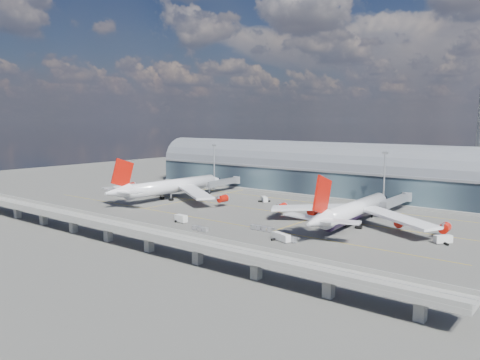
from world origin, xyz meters
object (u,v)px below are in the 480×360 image
Objects in this scene: floodlight_mast_left at (214,166)px; airliner_right at (353,211)px; cargo_train_2 at (262,229)px; service_truck_5 at (264,199)px; airliner_left at (169,187)px; service_truck_1 at (181,219)px; cargo_train_1 at (285,238)px; service_truck_2 at (281,237)px; service_truck_0 at (124,192)px; service_truck_3 at (443,239)px; cargo_train_0 at (200,229)px; floodlight_mast_right at (384,179)px; service_truck_4 at (344,222)px.

floodlight_mast_left reaches higher than airliner_right.
service_truck_5 is at bearing 33.45° from cargo_train_2.
airliner_left is 55.09m from service_truck_1.
floodlight_mast_left reaches higher than cargo_train_1.
service_truck_1 is 0.55× the size of cargo_train_2.
airliner_right reaches higher than service_truck_2.
airliner_right is at bearing 1.86° from airliner_left.
service_truck_0 reaches higher than service_truck_3.
floodlight_mast_right is at bearing -21.99° from cargo_train_0.
floodlight_mast_left is at bearing 156.83° from airliner_right.
service_truck_0 is 1.28× the size of service_truck_3.
airliner_left reaches higher than service_truck_2.
airliner_right is 10.05× the size of cargo_train_0.
airliner_right reaches higher than cargo_train_2.
service_truck_1 is at bearing -37.08° from airliner_left.
service_truck_5 is 65.41m from cargo_train_0.
airliner_right is 36.09m from service_truck_2.
service_truck_0 reaches higher than service_truck_5.
airliner_left is at bearing 70.09° from cargo_train_2.
service_truck_3 reaches higher than cargo_train_2.
cargo_train_2 is (-13.27, 7.78, -0.53)m from service_truck_2.
airliner_right is 65.37m from service_truck_1.
service_truck_1 reaches higher than service_truck_5.
service_truck_4 is 0.56× the size of cargo_train_1.
service_truck_4 is 0.58× the size of cargo_train_2.
service_truck_0 is 0.93× the size of service_truck_2.
service_truck_1 is 0.53× the size of cargo_train_1.
cargo_train_0 is at bearing -113.72° from floodlight_mast_right.
airliner_left is 95.02m from cargo_train_1.
service_truck_0 is at bearing -159.53° from floodlight_mast_right.
cargo_train_0 is at bearing -110.24° from service_truck_3.
floodlight_mast_right reaches higher than service_truck_3.
floodlight_mast_right is at bearing -16.18° from cargo_train_2.
service_truck_5 is at bearing 10.82° from service_truck_0.
service_truck_1 is at bearing 78.94° from cargo_train_1.
floodlight_mast_left is at bearing 52.31° from service_truck_0.
airliner_left reaches higher than service_truck_4.
service_truck_2 is (45.88, 0.24, -0.13)m from service_truck_1.
service_truck_0 is (-127.42, -5.49, -4.35)m from airliner_right.
service_truck_4 is (52.07, 33.89, -0.00)m from service_truck_1.
floodlight_mast_right is at bearing 14.17° from service_truck_2.
service_truck_0 is at bearing -136.05° from service_truck_3.
service_truck_3 is (131.47, -4.39, -5.16)m from airliner_left.
airliner_left is (5.95, -41.23, -7.09)m from floodlight_mast_left.
floodlight_mast_right is 3.39× the size of service_truck_2.
service_truck_5 reaches higher than cargo_train_0.
service_truck_3 reaches higher than cargo_train_1.
floodlight_mast_left is at bearing 180.00° from floodlight_mast_right.
service_truck_4 is (94.96, -0.31, -5.03)m from airliner_left.
service_truck_1 is 45.88m from service_truck_2.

